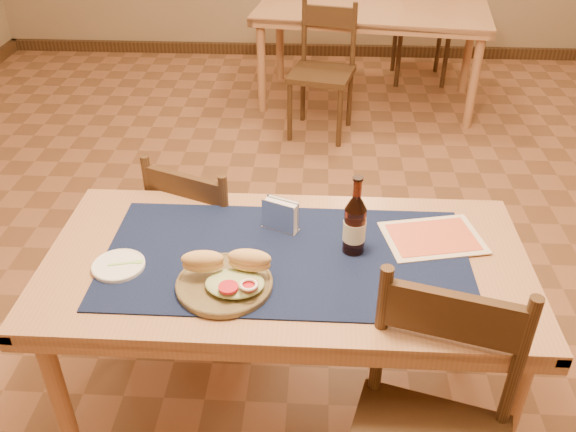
# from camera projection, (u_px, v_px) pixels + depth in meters

# --- Properties ---
(main_table) EXTENTS (1.60, 0.80, 0.75)m
(main_table) POSITION_uv_depth(u_px,v_px,m) (286.00, 277.00, 2.06)
(main_table) COLOR #A9754F
(main_table) RESTS_ON ground
(placemat) EXTENTS (1.20, 0.60, 0.01)m
(placemat) POSITION_uv_depth(u_px,v_px,m) (286.00, 257.00, 2.01)
(placemat) COLOR #101A3D
(placemat) RESTS_ON main_table
(baseboard) EXTENTS (6.00, 7.00, 0.10)m
(baseboard) POSITION_uv_depth(u_px,v_px,m) (296.00, 272.00, 3.06)
(baseboard) COLOR #412C17
(baseboard) RESTS_ON ground
(back_table) EXTENTS (1.84, 1.09, 0.75)m
(back_table) POSITION_uv_depth(u_px,v_px,m) (372.00, 19.00, 4.66)
(back_table) COLOR #A9754F
(back_table) RESTS_ON ground
(chair_main_far) EXTENTS (0.53, 0.53, 0.88)m
(chair_main_far) POSITION_uv_depth(u_px,v_px,m) (210.00, 238.00, 2.61)
(chair_main_far) COLOR #412C17
(chair_main_far) RESTS_ON ground
(chair_back_near) EXTENTS (0.50, 0.50, 0.91)m
(chair_back_near) POSITION_uv_depth(u_px,v_px,m) (323.00, 69.00, 4.30)
(chair_back_near) COLOR #412C17
(chair_back_near) RESTS_ON ground
(chair_back_far) EXTENTS (0.46, 0.46, 0.99)m
(chair_back_far) POSITION_uv_depth(u_px,v_px,m) (424.00, 22.00, 5.12)
(chair_back_far) COLOR #412C17
(chair_back_far) RESTS_ON ground
(sandwich_plate) EXTENTS (0.30, 0.30, 0.11)m
(sandwich_plate) POSITION_uv_depth(u_px,v_px,m) (227.00, 278.00, 1.86)
(sandwich_plate) COLOR brown
(sandwich_plate) RESTS_ON placemat
(side_plate) EXTENTS (0.17, 0.17, 0.01)m
(side_plate) POSITION_uv_depth(u_px,v_px,m) (118.00, 265.00, 1.96)
(side_plate) COLOR white
(side_plate) RESTS_ON placemat
(fork) EXTENTS (0.11, 0.04, 0.00)m
(fork) POSITION_uv_depth(u_px,v_px,m) (129.00, 263.00, 1.96)
(fork) COLOR #A7EA80
(fork) RESTS_ON side_plate
(beer_bottle) EXTENTS (0.07, 0.07, 0.28)m
(beer_bottle) POSITION_uv_depth(u_px,v_px,m) (355.00, 225.00, 1.98)
(beer_bottle) COLOR #3E170B
(beer_bottle) RESTS_ON placemat
(napkin_holder) EXTENTS (0.14, 0.09, 0.12)m
(napkin_holder) POSITION_uv_depth(u_px,v_px,m) (280.00, 216.00, 2.11)
(napkin_holder) COLOR silver
(napkin_holder) RESTS_ON placemat
(menu_card) EXTENTS (0.37, 0.30, 0.01)m
(menu_card) POSITION_uv_depth(u_px,v_px,m) (433.00, 237.00, 2.09)
(menu_card) COLOR beige
(menu_card) RESTS_ON placemat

